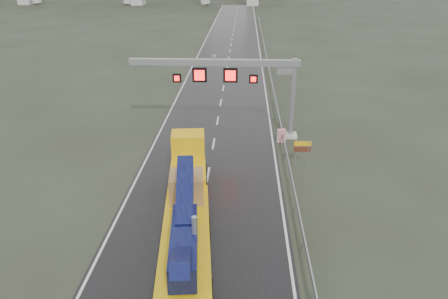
{
  "coord_description": "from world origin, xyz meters",
  "views": [
    {
      "loc": [
        2.58,
        -19.35,
        15.04
      ],
      "look_at": [
        1.32,
        7.56,
        3.2
      ],
      "focal_mm": 35.0,
      "sensor_mm": 36.0,
      "label": 1
    }
  ],
  "objects_px": {
    "exit_sign_pair": "(302,149)",
    "striped_barrier": "(281,136)",
    "sign_gantry": "(239,76)",
    "heavy_haul_truck": "(186,201)"
  },
  "relations": [
    {
      "from": "heavy_haul_truck",
      "to": "striped_barrier",
      "type": "distance_m",
      "value": 15.08
    },
    {
      "from": "heavy_haul_truck",
      "to": "exit_sign_pair",
      "type": "height_order",
      "value": "heavy_haul_truck"
    },
    {
      "from": "striped_barrier",
      "to": "heavy_haul_truck",
      "type": "bearing_deg",
      "value": -130.13
    },
    {
      "from": "exit_sign_pair",
      "to": "striped_barrier",
      "type": "distance_m",
      "value": 5.32
    },
    {
      "from": "sign_gantry",
      "to": "striped_barrier",
      "type": "height_order",
      "value": "sign_gantry"
    },
    {
      "from": "striped_barrier",
      "to": "sign_gantry",
      "type": "bearing_deg",
      "value": 148.77
    },
    {
      "from": "sign_gantry",
      "to": "heavy_haul_truck",
      "type": "bearing_deg",
      "value": -100.98
    },
    {
      "from": "heavy_haul_truck",
      "to": "striped_barrier",
      "type": "xyz_separation_m",
      "value": [
        6.75,
        13.45,
        -1.03
      ]
    },
    {
      "from": "sign_gantry",
      "to": "striped_barrier",
      "type": "xyz_separation_m",
      "value": [
        3.9,
        -1.25,
        -5.01
      ]
    },
    {
      "from": "exit_sign_pair",
      "to": "striped_barrier",
      "type": "xyz_separation_m",
      "value": [
        -1.17,
        5.1,
        -0.97
      ]
    }
  ]
}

